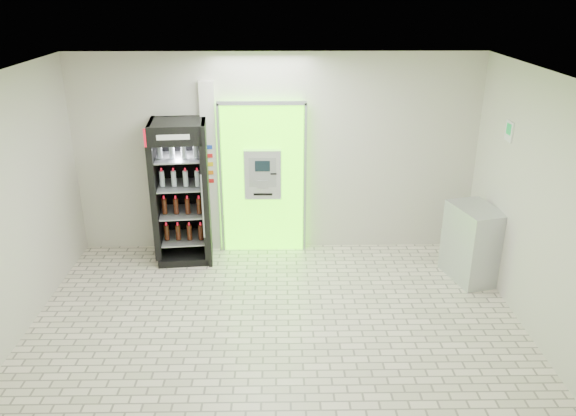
{
  "coord_description": "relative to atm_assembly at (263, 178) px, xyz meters",
  "views": [
    {
      "loc": [
        0.05,
        -5.56,
        3.87
      ],
      "look_at": [
        0.16,
        1.2,
        1.16
      ],
      "focal_mm": 35.0,
      "sensor_mm": 36.0,
      "label": 1
    }
  ],
  "objects": [
    {
      "name": "atm_assembly",
      "position": [
        0.0,
        0.0,
        0.0
      ],
      "size": [
        1.3,
        0.24,
        2.33
      ],
      "color": "#51F30A",
      "rests_on": "ground"
    },
    {
      "name": "ground",
      "position": [
        0.2,
        -2.41,
        -1.17
      ],
      "size": [
        6.0,
        6.0,
        0.0
      ],
      "primitive_type": "plane",
      "color": "beige",
      "rests_on": "ground"
    },
    {
      "name": "room_shell",
      "position": [
        0.2,
        -2.41,
        0.67
      ],
      "size": [
        6.0,
        6.0,
        6.0
      ],
      "color": "beige",
      "rests_on": "ground"
    },
    {
      "name": "steel_cabinet",
      "position": [
        2.92,
        -0.99,
        -0.64
      ],
      "size": [
        0.73,
        0.9,
        1.06
      ],
      "rotation": [
        0.0,
        0.0,
        0.26
      ],
      "color": "#B4B7BC",
      "rests_on": "ground"
    },
    {
      "name": "beverage_cooler",
      "position": [
        -1.18,
        -0.26,
        -0.16
      ],
      "size": [
        0.86,
        0.79,
        2.1
      ],
      "rotation": [
        0.0,
        0.0,
        0.1
      ],
      "color": "black",
      "rests_on": "ground"
    },
    {
      "name": "exit_sign",
      "position": [
        3.19,
        -1.01,
        0.95
      ],
      "size": [
        0.02,
        0.22,
        0.26
      ],
      "color": "white",
      "rests_on": "room_shell"
    },
    {
      "name": "pillar",
      "position": [
        -0.78,
        0.04,
        0.13
      ],
      "size": [
        0.22,
        0.11,
        2.6
      ],
      "color": "silver",
      "rests_on": "ground"
    }
  ]
}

